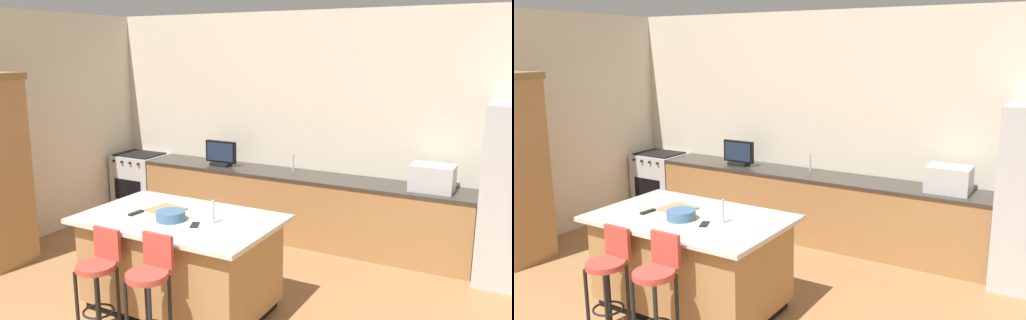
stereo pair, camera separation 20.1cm
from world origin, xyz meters
The scene contains 14 objects.
wall_back centered at (0.00, 4.85, 1.48)m, with size 6.66×0.12×2.97m, color beige.
counter_back centered at (-0.05, 4.47, 0.45)m, with size 4.49×0.62×0.89m.
kitchen_island centered at (-0.22, 2.21, 0.47)m, with size 1.86×1.16×0.93m.
range_oven centered at (-2.66, 4.47, 0.45)m, with size 0.72×0.63×0.91m.
microwave centered at (1.67, 4.47, 1.04)m, with size 0.48×0.36×0.30m, color #B7BABF.
tv_monitor centered at (-1.15, 4.42, 1.05)m, with size 0.47×0.16×0.35m.
sink_faucet_back centered at (-0.12, 4.57, 1.01)m, with size 0.02×0.02×0.24m, color #B2B2B7.
sink_faucet_island centered at (0.16, 2.21, 1.04)m, with size 0.02×0.02×0.22m, color #B2B2B7.
bar_stool_left centered at (-0.55, 1.48, 0.57)m, with size 0.34×0.34×0.95m.
bar_stool_right centered at (0.06, 1.43, 0.62)m, with size 0.34×0.34×1.02m.
fruit_bowl centered at (-0.23, 2.09, 0.97)m, with size 0.27×0.27×0.09m, color #3F668C.
cell_phone centered at (0.05, 2.08, 0.93)m, with size 0.07×0.15×0.01m, color black.
tv_remote centered at (-0.64, 2.08, 0.94)m, with size 0.04×0.17×0.02m, color black.
cutting_board centered at (-0.46, 2.31, 0.94)m, with size 0.31×0.28×0.02m, color #A87F51.
Camera 1 is at (2.67, -1.58, 2.47)m, focal length 36.72 mm.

